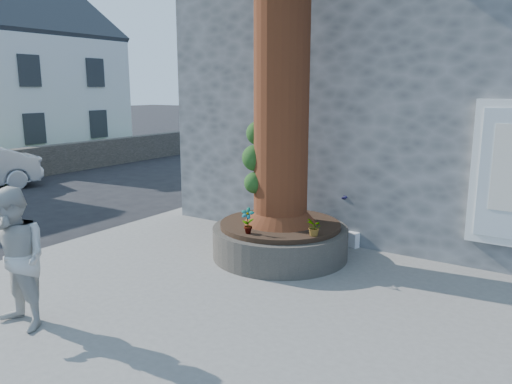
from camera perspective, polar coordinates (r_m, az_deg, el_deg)
The scene contains 13 objects.
ground at distance 7.69m, azimuth -10.37°, elevation -11.05°, with size 120.00×120.00×0.00m, color black.
pavement at distance 7.56m, azimuth 3.43°, elevation -10.76°, with size 9.00×8.00×0.12m, color slate.
yellow_line at distance 10.48m, azimuth -18.74°, elevation -5.23°, with size 0.10×30.00×0.01m, color yellow.
stone_shop at distance 12.51m, azimuth 22.54°, elevation 11.85°, with size 10.30×8.30×6.30m.
planter at distance 8.59m, azimuth 2.76°, elevation -5.46°, with size 2.30×2.30×0.60m.
cottage_far at distance 25.14m, azimuth -25.93°, elevation 12.56°, with size 7.30×7.40×8.75m.
man at distance 9.37m, azimuth 10.33°, elevation -0.97°, with size 0.58×0.38×1.59m, color #19163D.
woman at distance 6.55m, azimuth -25.86°, elevation -7.00°, with size 0.84×0.65×1.73m, color beige.
shopping_bag at distance 9.27m, azimuth 11.06°, elevation -5.36°, with size 0.20×0.12×0.28m, color white.
plant_a at distance 7.80m, azimuth -0.97°, elevation -3.31°, with size 0.22×0.15×0.41m, color gray.
plant_b at distance 9.48m, azimuth 0.59°, elevation -0.60°, with size 0.22×0.22×0.40m, color gray.
plant_c at distance 9.41m, azimuth 2.99°, elevation -1.06°, with size 0.17×0.17×0.29m, color gray.
plant_d at distance 7.73m, azimuth 6.70°, elevation -4.04°, with size 0.25×0.22×0.28m, color gray.
Camera 1 is at (4.97, -5.06, 2.96)m, focal length 35.00 mm.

